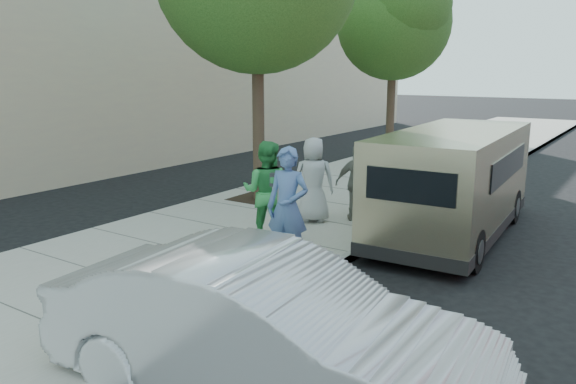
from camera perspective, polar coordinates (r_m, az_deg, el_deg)
The scene contains 12 objects.
ground at distance 10.43m, azimuth -0.67°, elevation -5.51°, with size 120.00×120.00×0.00m, color black.
sidewalk at distance 10.98m, azimuth -4.99°, elevation -4.22°, with size 5.00×60.00×0.15m, color gray.
curb_face at distance 9.70m, azimuth 6.39°, elevation -6.51°, with size 0.12×60.00×0.16m, color gray.
near_building at distance 20.44m, azimuth -27.19°, elevation 16.12°, with size 8.00×44.00×10.00m, color #CBB88D.
tree_far at distance 19.88m, azimuth 10.86°, elevation 17.02°, with size 3.92×3.80×6.49m.
parking_meter at distance 9.18m, azimuth -0.93°, elevation -0.47°, with size 0.30×0.17×1.40m.
van at distance 11.29m, azimuth 16.58°, elevation 1.12°, with size 2.14×5.69×2.08m.
sedan at distance 5.54m, azimuth -2.30°, elevation -13.97°, with size 1.58×4.54×1.49m, color silver.
person_officer at distance 8.75m, azimuth -0.02°, elevation -1.55°, with size 0.69×0.45×1.90m, color #4B6A9F.
person_green_shirt at distance 10.03m, azimuth -2.19°, elevation 0.04°, with size 0.89×0.69×1.82m, color green.
person_gray_shirt at distance 11.35m, azimuth 2.60°, elevation 1.26°, with size 0.85×0.55×1.73m, color #A8A9AB.
person_striped_polo at distance 11.53m, azimuth 7.12°, elevation 0.93°, with size 0.92×0.38×1.57m, color slate.
Camera 1 is at (5.63, -8.17, 3.21)m, focal length 35.00 mm.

